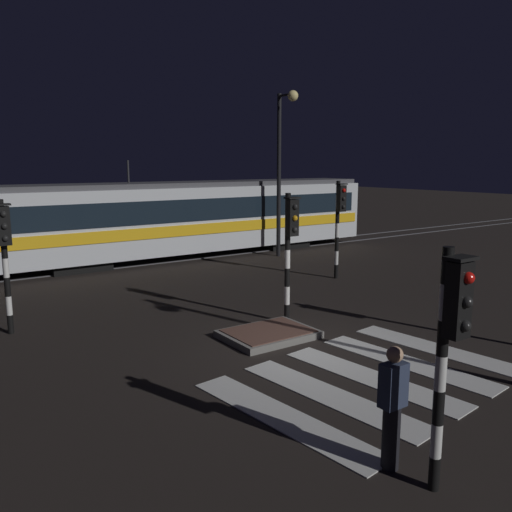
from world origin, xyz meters
The scene contains 12 objects.
ground_plane centered at (0.00, 0.00, 0.00)m, with size 120.00×120.00×0.00m, color black.
rail_near centered at (0.00, 11.06, 0.01)m, with size 80.00×0.12×0.03m, color #59595E.
rail_far centered at (0.00, 12.50, 0.01)m, with size 80.00×0.12×0.03m, color #59595E.
crosswalk_zebra centered at (0.00, -2.01, 0.01)m, with size 5.88×4.49×0.02m.
traffic_island centered at (-0.21, 1.03, 0.09)m, with size 2.09×1.55×0.18m.
traffic_light_corner_far_right centered at (5.59, 4.83, 2.27)m, with size 0.36×0.42×3.44m.
traffic_light_corner_far_left centered at (-5.12, 4.72, 2.13)m, with size 0.36×0.42×3.22m.
traffic_light_kerb_mid_left centered at (-1.95, -4.97, 2.04)m, with size 0.36×0.42×3.09m.
traffic_light_median_centre centered at (0.90, 1.66, 2.19)m, with size 0.36×0.42×3.31m.
street_lamp_trackside_right centered at (6.65, 9.47, 4.43)m, with size 0.44×1.21×6.95m.
tram centered at (3.37, 11.77, 1.75)m, with size 17.99×2.58×4.15m.
pedestrian_waiting_at_kerb centered at (-2.03, -4.24, 0.88)m, with size 0.36×0.24×1.71m.
Camera 1 is at (-7.21, -8.56, 4.05)m, focal length 37.05 mm.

